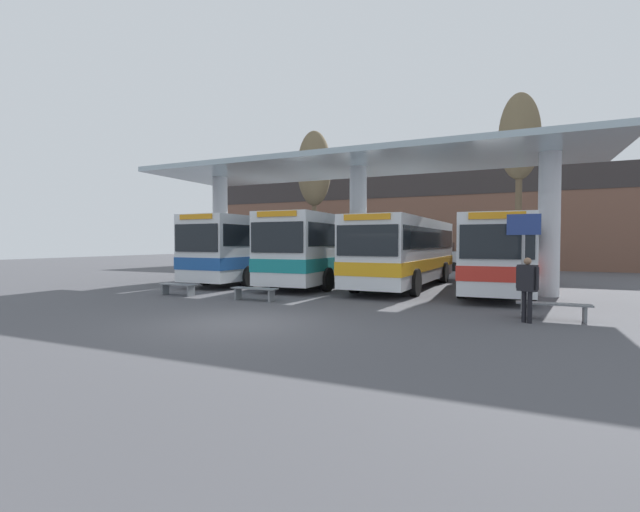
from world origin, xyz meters
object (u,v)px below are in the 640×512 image
transit_bus_far_right_bay (496,251)px  parked_car_street (437,257)px  waiting_bench_near_pillar (254,291)px  pedestrian_waiting (527,283)px  transit_bus_right_bay (406,249)px  info_sign_platform (523,243)px  transit_bus_center_bay (331,247)px  poplar_tree_behind_left (519,139)px  waiting_bench_far_platform (178,287)px  poplar_tree_behind_right (314,170)px  transit_bus_left_bay (265,247)px  waiting_bench_mid_platform (553,307)px

transit_bus_far_right_bay → parked_car_street: transit_bus_far_right_bay is taller
waiting_bench_near_pillar → pedestrian_waiting: bearing=-4.7°
transit_bus_right_bay → transit_bus_far_right_bay: 3.97m
transit_bus_far_right_bay → parked_car_street: 13.41m
waiting_bench_near_pillar → info_sign_platform: size_ratio=0.61×
transit_bus_center_bay → poplar_tree_behind_left: poplar_tree_behind_left is taller
transit_bus_right_bay → waiting_bench_far_platform: transit_bus_right_bay is taller
waiting_bench_near_pillar → transit_bus_right_bay: bearing=60.2°
transit_bus_right_bay → poplar_tree_behind_right: 14.31m
poplar_tree_behind_left → poplar_tree_behind_right: 14.08m
waiting_bench_near_pillar → poplar_tree_behind_right: bearing=107.6°
transit_bus_left_bay → pedestrian_waiting: transit_bus_left_bay is taller
pedestrian_waiting → poplar_tree_behind_right: poplar_tree_behind_right is taller
transit_bus_far_right_bay → waiting_bench_near_pillar: size_ratio=6.92×
transit_bus_left_bay → waiting_bench_near_pillar: 8.29m
waiting_bench_near_pillar → transit_bus_far_right_bay: bearing=44.3°
poplar_tree_behind_left → waiting_bench_near_pillar: bearing=-120.8°
waiting_bench_mid_platform → parked_car_street: (-6.20, 20.26, 0.67)m
transit_bus_left_bay → waiting_bench_mid_platform: bearing=153.3°
transit_bus_left_bay → transit_bus_right_bay: bearing=179.3°
waiting_bench_near_pillar → pedestrian_waiting: (8.88, -0.73, 0.70)m
waiting_bench_mid_platform → waiting_bench_far_platform: same height
pedestrian_waiting → parked_car_street: (-5.54, 20.99, -0.03)m
waiting_bench_mid_platform → poplar_tree_behind_left: (-0.71, 14.81, 7.84)m
transit_bus_center_bay → transit_bus_right_bay: transit_bus_center_bay is taller
poplar_tree_behind_right → parked_car_street: bearing=25.2°
transit_bus_center_bay → transit_bus_left_bay: bearing=0.8°
transit_bus_center_bay → info_sign_platform: size_ratio=3.94×
poplar_tree_behind_left → parked_car_street: bearing=135.2°
waiting_bench_mid_platform → pedestrian_waiting: (-0.67, -0.73, 0.70)m
transit_bus_left_bay → poplar_tree_behind_right: poplar_tree_behind_right is taller
poplar_tree_behind_left → poplar_tree_behind_right: size_ratio=1.04×
transit_bus_left_bay → poplar_tree_behind_left: size_ratio=1.02×
transit_bus_center_bay → waiting_bench_near_pillar: size_ratio=6.46×
transit_bus_left_bay → poplar_tree_behind_left: poplar_tree_behind_left is taller
waiting_bench_far_platform → poplar_tree_behind_left: (12.42, 14.81, 7.84)m
transit_bus_left_bay → pedestrian_waiting: 15.05m
waiting_bench_mid_platform → poplar_tree_behind_right: 23.09m
waiting_bench_near_pillar → waiting_bench_mid_platform: (9.54, 0.00, 0.00)m
waiting_bench_near_pillar → transit_bus_left_bay: bearing=118.7°
transit_bus_center_bay → pedestrian_waiting: bearing=137.3°
parked_car_street → waiting_bench_near_pillar: bearing=-99.7°
waiting_bench_near_pillar → waiting_bench_mid_platform: same height
waiting_bench_far_platform → transit_bus_far_right_bay: bearing=33.8°
waiting_bench_near_pillar → waiting_bench_mid_platform: bearing=0.0°
transit_bus_left_bay → waiting_bench_mid_platform: size_ratio=6.06×
info_sign_platform → pedestrian_waiting: size_ratio=1.71×
transit_bus_right_bay → info_sign_platform: 7.99m
transit_bus_center_bay → parked_car_street: transit_bus_center_bay is taller
transit_bus_left_bay → transit_bus_center_bay: bearing=-177.0°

